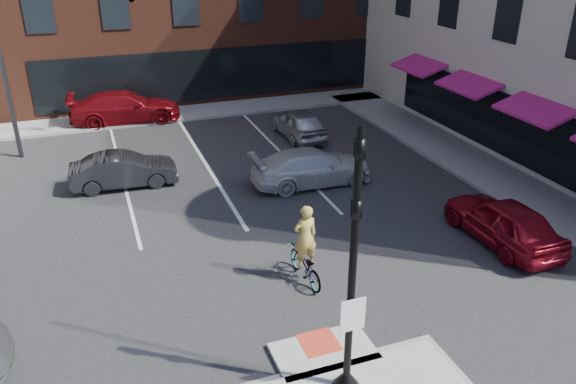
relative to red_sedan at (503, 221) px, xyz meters
name	(u,v)px	position (x,y,z in m)	size (l,w,h in m)	color
sidewalk_e	(478,165)	(3.31, 5.47, -0.67)	(3.00, 24.00, 0.15)	gray
sidewalk_n	(228,107)	(-4.49, 17.47, -0.67)	(26.00, 3.00, 0.15)	gray
signal_pole	(351,302)	(-7.49, -4.13, 1.61)	(0.60, 0.60, 5.98)	black
mast_arm_signal	(96,7)	(-10.96, 13.47, 5.46)	(6.10, 2.24, 8.00)	black
red_sedan	(503,221)	(0.00, 0.00, 0.00)	(1.76, 4.38, 1.49)	maroon
white_pickup	(312,167)	(-3.97, 6.39, -0.05)	(1.96, 4.82, 1.40)	silver
bg_car_dark	(124,170)	(-10.96, 8.68, -0.08)	(1.41, 4.05, 1.34)	#29282E
bg_car_silver	(298,123)	(-2.49, 11.70, -0.04)	(1.66, 4.13, 1.41)	#BBBDC3
bg_car_red	(125,107)	(-10.10, 16.97, 0.06)	(2.27, 5.58, 1.62)	maroon
cyclist	(305,256)	(-6.76, 0.15, 0.06)	(0.80, 1.96, 2.38)	#3F3F44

